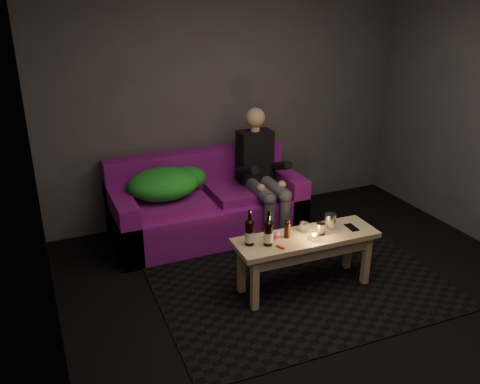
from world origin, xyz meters
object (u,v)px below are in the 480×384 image
(coffee_table, at_px, (306,245))
(person, at_px, (261,171))
(beer_bottle_b, at_px, (268,233))
(sofa, at_px, (206,207))
(beer_bottle_a, at_px, (250,232))
(steel_cup, at_px, (330,221))

(coffee_table, bearing_deg, person, 82.69)
(beer_bottle_b, bearing_deg, person, 66.68)
(sofa, bearing_deg, beer_bottle_b, -88.17)
(beer_bottle_a, xyz_separation_m, steel_cup, (0.74, -0.00, -0.04))
(sofa, height_order, steel_cup, sofa)
(sofa, relative_size, beer_bottle_b, 6.62)
(person, relative_size, beer_bottle_a, 4.34)
(beer_bottle_b, distance_m, steel_cup, 0.61)
(beer_bottle_a, distance_m, steel_cup, 0.74)
(sofa, distance_m, coffee_table, 1.37)
(steel_cup, bearing_deg, beer_bottle_b, -174.46)
(sofa, distance_m, person, 0.67)
(beer_bottle_a, bearing_deg, person, 60.15)
(coffee_table, bearing_deg, steel_cup, 9.59)
(beer_bottle_a, xyz_separation_m, beer_bottle_b, (0.13, -0.06, -0.00))
(sofa, relative_size, steel_cup, 14.78)
(person, bearing_deg, steel_cup, -84.68)
(coffee_table, distance_m, steel_cup, 0.30)
(sofa, relative_size, beer_bottle_a, 6.50)
(coffee_table, height_order, beer_bottle_a, beer_bottle_a)
(steel_cup, bearing_deg, coffee_table, -170.41)
(coffee_table, height_order, beer_bottle_b, beer_bottle_b)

